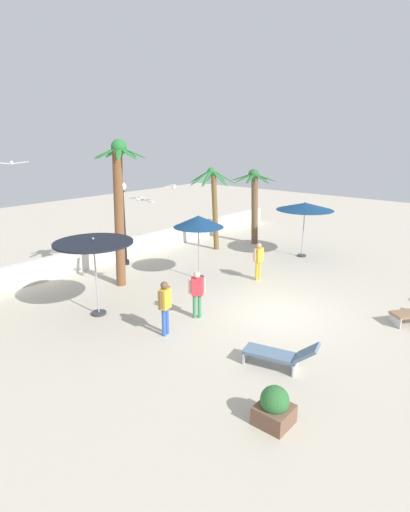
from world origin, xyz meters
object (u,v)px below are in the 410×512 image
Objects in this scene: patio_umbrella_1 at (94,247)px; seagull_1 at (174,187)px; guest_0 at (197,290)px; seagull_0 at (11,163)px; palm_tree_3 at (119,199)px; lounge_chair_0 at (280,354)px; palm_tree_2 at (254,197)px; lamp_post_0 at (123,213)px; guest_1 at (258,258)px; patio_umbrella_0 at (305,207)px; patio_umbrella_2 at (199,222)px; planter at (274,407)px; guest_2 at (165,303)px; seagull_2 at (141,199)px; palm_tree_0 at (214,197)px.

seagull_1 is (2.18, -1.49, 1.79)m from patio_umbrella_1.
guest_0 is 1.61× the size of seagull_0.
palm_tree_3 is 2.86× the size of lounge_chair_0.
palm_tree_2 reaches higher than lamp_post_0.
seagull_1 is at bearing -162.80° from palm_tree_2.
guest_0 is at bearing -96.61° from palm_tree_3.
seagull_1 reaches higher than lounge_chair_0.
patio_umbrella_1 is 1.68× the size of guest_1.
guest_0 is 1.53× the size of seagull_1.
patio_umbrella_0 is 1.01× the size of patio_umbrella_2.
planter is (-0.92, -7.26, -1.95)m from patio_umbrella_1.
palm_tree_2 is at bearing 17.20° from seagull_1.
lounge_chair_0 is 6.72m from guest_1.
guest_2 is 3.93m from seagull_2.
patio_umbrella_0 is at bearing -23.91° from palm_tree_3.
palm_tree_2 is at bearing -19.25° from lamp_post_0.
planter is at bearing -97.21° from patio_umbrella_1.
planter is (-11.93, -8.50, -2.19)m from palm_tree_2.
seagull_1 reaches higher than guest_1.
palm_tree_3 is at bearing 142.45° from patio_umbrella_2.
seagull_0 reaches higher than seagull_2.
palm_tree_0 reaches higher than seagull_2.
palm_tree_3 reaches higher than guest_0.
palm_tree_2 reaches higher than patio_umbrella_0.
guest_0 reaches higher than planter.
seagull_1 is at bearing 176.92° from patio_umbrella_0.
patio_umbrella_2 is at bearing 25.88° from seagull_1.
patio_umbrella_0 is 1.62× the size of guest_2.
lamp_post_0 reaches higher than seagull_2.
guest_1 is (4.36, 0.50, -0.01)m from guest_0.
lamp_post_0 is (4.15, 3.64, 0.08)m from patio_umbrella_1.
seagull_1 is (1.77, 1.26, 3.10)m from guest_2.
palm_tree_2 is 2.95× the size of seagull_2.
seagull_0 is (-11.61, 4.55, 2.40)m from patio_umbrella_0.
guest_0 is (-2.93, -2.48, -1.44)m from patio_umbrella_2.
seagull_0 is (-5.90, 2.80, 2.48)m from patio_umbrella_2.
patio_umbrella_0 is at bearing 24.42° from lounge_chair_0.
patio_umbrella_2 is 3.23m from palm_tree_3.
palm_tree_0 reaches higher than guest_2.
planter is at bearing -111.61° from seagull_2.
seagull_0 is 0.71× the size of seagull_2.
guest_0 is at bearing -156.70° from palm_tree_2.
guest_2 is 4.75m from planter.
palm_tree_2 is 6.06m from guest_1.
seagull_0 is 1.15× the size of planter.
patio_umbrella_0 is 2.78× the size of seagull_0.
seagull_1 reaches higher than seagull_2.
guest_2 is 3.78m from seagull_1.
seagull_1 reaches higher than lamp_post_0.
guest_1 is at bearing -176.92° from patio_umbrella_0.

